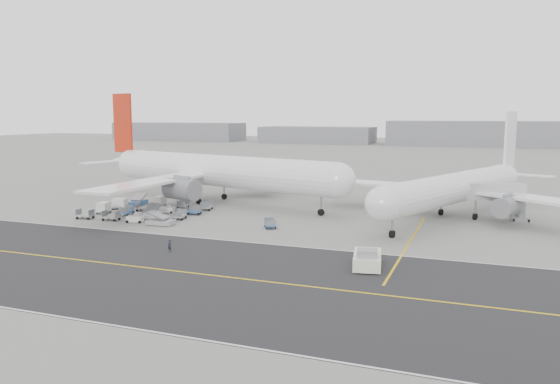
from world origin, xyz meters
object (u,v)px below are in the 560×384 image
at_px(airliner_a, 213,170).
at_px(pushback_tug, 367,259).
at_px(jet_bridge, 476,193).
at_px(ground_crew_a, 170,246).
at_px(airliner_b, 458,187).

bearing_deg(airliner_a, pushback_tug, -117.59).
xyz_separation_m(jet_bridge, ground_crew_a, (-36.38, -37.77, -3.65)).
height_order(jet_bridge, ground_crew_a, jet_bridge).
xyz_separation_m(pushback_tug, jet_bridge, (11.02, 35.93, 3.46)).
bearing_deg(ground_crew_a, airliner_a, 123.20).
bearing_deg(jet_bridge, airliner_a, 172.83).
bearing_deg(jet_bridge, airliner_b, 170.29).
bearing_deg(airliner_b, jet_bridge, 18.87).
distance_m(pushback_tug, jet_bridge, 37.74).
bearing_deg(pushback_tug, ground_crew_a, 173.74).
distance_m(airliner_a, jet_bridge, 50.18).
height_order(airliner_a, jet_bridge, airliner_a).
relative_size(airliner_a, pushback_tug, 7.30).
height_order(airliner_a, airliner_b, airliner_a).
bearing_deg(pushback_tug, airliner_b, 66.85).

